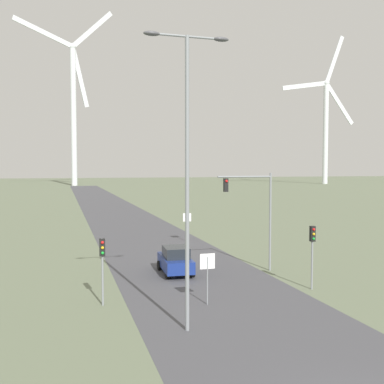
{
  "coord_description": "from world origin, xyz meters",
  "views": [
    {
      "loc": [
        -8.13,
        -9.88,
        7.12
      ],
      "look_at": [
        0.0,
        18.04,
        5.52
      ],
      "focal_mm": 42.0,
      "sensor_mm": 36.0,
      "label": 1
    }
  ],
  "objects_px": {
    "stop_sign_far": "(187,222)",
    "traffic_light_mast_overhead": "(254,203)",
    "stop_sign_near": "(207,269)",
    "traffic_light_post_near_right": "(312,243)",
    "streetlamp": "(187,152)",
    "wind_turbine_center": "(326,120)",
    "wind_turbine_left": "(73,100)",
    "traffic_light_post_near_left": "(102,256)",
    "car_approaching": "(175,260)"
  },
  "relations": [
    {
      "from": "stop_sign_far",
      "to": "traffic_light_mast_overhead",
      "type": "distance_m",
      "value": 13.75
    },
    {
      "from": "stop_sign_near",
      "to": "traffic_light_post_near_right",
      "type": "relative_size",
      "value": 0.72
    },
    {
      "from": "streetlamp",
      "to": "wind_turbine_center",
      "type": "relative_size",
      "value": 0.2
    },
    {
      "from": "streetlamp",
      "to": "stop_sign_near",
      "type": "distance_m",
      "value": 7.03
    },
    {
      "from": "streetlamp",
      "to": "wind_turbine_center",
      "type": "bearing_deg",
      "value": 55.48
    },
    {
      "from": "streetlamp",
      "to": "wind_turbine_left",
      "type": "bearing_deg",
      "value": 90.09
    },
    {
      "from": "wind_turbine_left",
      "to": "stop_sign_far",
      "type": "bearing_deg",
      "value": -87.28
    },
    {
      "from": "stop_sign_near",
      "to": "stop_sign_far",
      "type": "distance_m",
      "value": 20.06
    },
    {
      "from": "streetlamp",
      "to": "traffic_light_mast_overhead",
      "type": "xyz_separation_m",
      "value": [
        7.32,
        9.41,
        -3.06
      ]
    },
    {
      "from": "stop_sign_near",
      "to": "wind_turbine_left",
      "type": "xyz_separation_m",
      "value": [
        -2.27,
        159.59,
        31.19
      ]
    },
    {
      "from": "stop_sign_near",
      "to": "traffic_light_post_near_left",
      "type": "xyz_separation_m",
      "value": [
        -5.22,
        1.37,
        0.68
      ]
    },
    {
      "from": "stop_sign_near",
      "to": "traffic_light_post_near_left",
      "type": "height_order",
      "value": "traffic_light_post_near_left"
    },
    {
      "from": "streetlamp",
      "to": "traffic_light_post_near_right",
      "type": "height_order",
      "value": "streetlamp"
    },
    {
      "from": "stop_sign_far",
      "to": "car_approaching",
      "type": "xyz_separation_m",
      "value": [
        -4.31,
        -12.52,
        -0.99
      ]
    },
    {
      "from": "traffic_light_mast_overhead",
      "to": "wind_turbine_center",
      "type": "distance_m",
      "value": 174.46
    },
    {
      "from": "stop_sign_far",
      "to": "traffic_light_mast_overhead",
      "type": "height_order",
      "value": "traffic_light_mast_overhead"
    },
    {
      "from": "streetlamp",
      "to": "traffic_light_mast_overhead",
      "type": "height_order",
      "value": "streetlamp"
    },
    {
      "from": "traffic_light_mast_overhead",
      "to": "wind_turbine_center",
      "type": "bearing_deg",
      "value": 55.71
    },
    {
      "from": "wind_turbine_center",
      "to": "stop_sign_far",
      "type": "bearing_deg",
      "value": -127.23
    },
    {
      "from": "car_approaching",
      "to": "traffic_light_post_near_left",
      "type": "bearing_deg",
      "value": -132.96
    },
    {
      "from": "traffic_light_post_near_left",
      "to": "wind_turbine_left",
      "type": "xyz_separation_m",
      "value": [
        2.96,
        158.22,
        30.51
      ]
    },
    {
      "from": "car_approaching",
      "to": "wind_turbine_center",
      "type": "distance_m",
      "value": 177.23
    },
    {
      "from": "streetlamp",
      "to": "wind_turbine_center",
      "type": "xyz_separation_m",
      "value": [
        104.77,
        152.33,
        19.59
      ]
    },
    {
      "from": "stop_sign_far",
      "to": "streetlamp",
      "type": "bearing_deg",
      "value": -105.6
    },
    {
      "from": "stop_sign_far",
      "to": "car_approaching",
      "type": "height_order",
      "value": "stop_sign_far"
    },
    {
      "from": "stop_sign_near",
      "to": "traffic_light_mast_overhead",
      "type": "bearing_deg",
      "value": 49.08
    },
    {
      "from": "stop_sign_near",
      "to": "stop_sign_far",
      "type": "relative_size",
      "value": 0.98
    },
    {
      "from": "traffic_light_mast_overhead",
      "to": "car_approaching",
      "type": "xyz_separation_m",
      "value": [
        -5.25,
        0.91,
        -3.79
      ]
    },
    {
      "from": "traffic_light_mast_overhead",
      "to": "car_approaching",
      "type": "bearing_deg",
      "value": 170.13
    },
    {
      "from": "traffic_light_post_near_right",
      "to": "wind_turbine_center",
      "type": "height_order",
      "value": "wind_turbine_center"
    },
    {
      "from": "stop_sign_far",
      "to": "traffic_light_post_near_left",
      "type": "xyz_separation_m",
      "value": [
        -9.6,
        -18.21,
        0.65
      ]
    },
    {
      "from": "car_approaching",
      "to": "wind_turbine_center",
      "type": "relative_size",
      "value": 0.07
    },
    {
      "from": "stop_sign_near",
      "to": "wind_turbine_left",
      "type": "distance_m",
      "value": 162.62
    },
    {
      "from": "car_approaching",
      "to": "stop_sign_far",
      "type": "bearing_deg",
      "value": 71.01
    },
    {
      "from": "stop_sign_near",
      "to": "wind_turbine_center",
      "type": "height_order",
      "value": "wind_turbine_center"
    },
    {
      "from": "traffic_light_post_near_right",
      "to": "wind_turbine_left",
      "type": "bearing_deg",
      "value": 93.27
    },
    {
      "from": "streetlamp",
      "to": "traffic_light_post_near_left",
      "type": "height_order",
      "value": "streetlamp"
    },
    {
      "from": "stop_sign_near",
      "to": "car_approaching",
      "type": "height_order",
      "value": "stop_sign_near"
    },
    {
      "from": "streetlamp",
      "to": "traffic_light_mast_overhead",
      "type": "bearing_deg",
      "value": 52.12
    },
    {
      "from": "streetlamp",
      "to": "traffic_light_post_near_left",
      "type": "relative_size",
      "value": 3.67
    },
    {
      "from": "streetlamp",
      "to": "stop_sign_near",
      "type": "relative_size",
      "value": 4.76
    },
    {
      "from": "streetlamp",
      "to": "traffic_light_post_near_right",
      "type": "distance_m",
      "value": 11.01
    },
    {
      "from": "wind_turbine_center",
      "to": "traffic_light_post_near_right",
      "type": "bearing_deg",
      "value": -122.97
    },
    {
      "from": "stop_sign_far",
      "to": "car_approaching",
      "type": "bearing_deg",
      "value": -108.99
    },
    {
      "from": "stop_sign_near",
      "to": "stop_sign_far",
      "type": "bearing_deg",
      "value": 77.38
    },
    {
      "from": "traffic_light_post_near_left",
      "to": "car_approaching",
      "type": "bearing_deg",
      "value": 47.04
    },
    {
      "from": "streetlamp",
      "to": "traffic_light_mast_overhead",
      "type": "distance_m",
      "value": 12.31
    },
    {
      "from": "stop_sign_far",
      "to": "wind_turbine_center",
      "type": "xyz_separation_m",
      "value": [
        98.39,
        129.49,
        25.45
      ]
    },
    {
      "from": "traffic_light_post_near_right",
      "to": "wind_turbine_left",
      "type": "relative_size",
      "value": 0.05
    },
    {
      "from": "streetlamp",
      "to": "stop_sign_far",
      "type": "height_order",
      "value": "streetlamp"
    }
  ]
}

